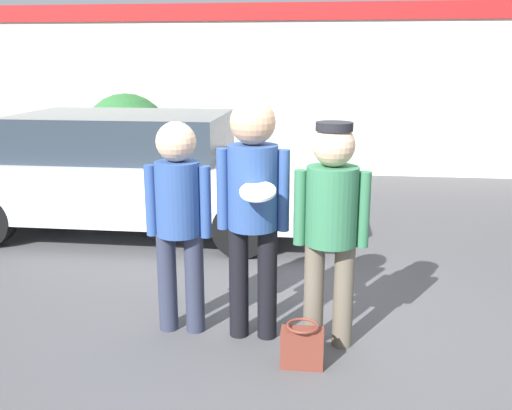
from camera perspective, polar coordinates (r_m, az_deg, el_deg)
ground_plane at (r=4.67m, az=4.64°, el=-12.49°), size 56.00×56.00×0.00m
storefront_building at (r=10.59m, az=6.40°, el=11.44°), size 24.00×0.22×3.04m
person_left at (r=4.38m, az=-7.77°, el=-0.56°), size 0.51×0.34×1.67m
person_middle_with_frisbee at (r=4.20m, az=-0.31°, el=0.80°), size 0.54×0.57×1.84m
person_right at (r=4.13m, az=7.54°, el=-1.00°), size 0.54×0.37×1.69m
parked_car_near at (r=7.23m, az=-12.37°, el=3.23°), size 4.76×1.87×1.46m
shrub at (r=10.33m, az=-12.79°, el=6.66°), size 1.51×1.51×1.51m
handbag at (r=4.13m, az=4.63°, el=-13.90°), size 0.30×0.23×0.32m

